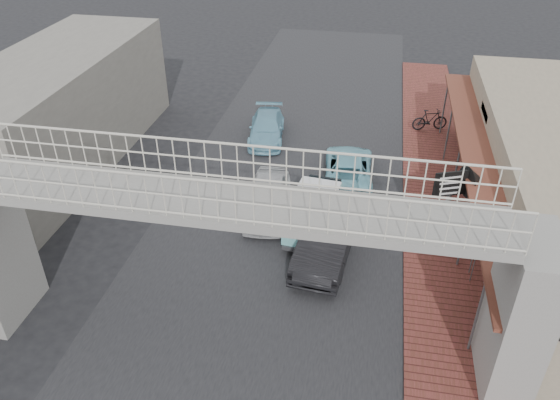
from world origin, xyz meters
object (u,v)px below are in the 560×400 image
at_px(angkot_far, 267,128).
at_px(arrow_sign, 472,182).
at_px(dark_sedan, 327,236).
at_px(motorcycle_near, 432,219).
at_px(angkot_curb, 348,167).
at_px(motorcycle_far, 430,120).
at_px(angkot_van, 314,209).
at_px(street_clock, 489,228).
at_px(white_hatchback, 267,198).

bearing_deg(angkot_far, arrow_sign, -46.98).
relative_size(dark_sedan, motorcycle_near, 2.57).
bearing_deg(angkot_far, motorcycle_near, -47.96).
distance_m(angkot_curb, angkot_far, 5.62).
xyz_separation_m(angkot_curb, motorcycle_far, (3.82, 5.83, 0.04)).
xyz_separation_m(angkot_far, angkot_van, (3.47, -7.76, 0.51)).
bearing_deg(angkot_van, angkot_curb, 83.78).
bearing_deg(street_clock, angkot_curb, 131.67).
bearing_deg(white_hatchback, dark_sedan, -44.80).
bearing_deg(dark_sedan, street_clock, 0.33).
xyz_separation_m(angkot_van, arrow_sign, (5.58, 0.32, 1.65)).
relative_size(dark_sedan, angkot_van, 1.32).
distance_m(dark_sedan, angkot_van, 1.42).
xyz_separation_m(white_hatchback, arrow_sign, (7.62, -0.75, 2.04)).
height_order(dark_sedan, street_clock, street_clock).
xyz_separation_m(dark_sedan, arrow_sign, (4.91, 1.53, 1.95)).
distance_m(angkot_far, arrow_sign, 11.91).
height_order(angkot_curb, motorcycle_far, angkot_curb).
distance_m(white_hatchback, dark_sedan, 3.54).
height_order(dark_sedan, angkot_curb, dark_sedan).
xyz_separation_m(white_hatchback, motorcycle_far, (6.87, 9.11, -0.05)).
height_order(angkot_curb, angkot_van, angkot_van).
relative_size(white_hatchback, angkot_curb, 0.93).
xyz_separation_m(angkot_far, motorcycle_near, (8.00, -6.80, -0.00)).
bearing_deg(street_clock, motorcycle_near, 121.27).
xyz_separation_m(dark_sedan, angkot_van, (-0.68, 1.21, 0.30)).
height_order(dark_sedan, angkot_far, dark_sedan).
bearing_deg(angkot_far, motorcycle_far, 8.72).
height_order(white_hatchback, dark_sedan, dark_sedan).
distance_m(angkot_far, motorcycle_far, 8.65).
relative_size(angkot_far, street_clock, 1.60).
relative_size(white_hatchback, motorcycle_far, 2.23).
relative_size(angkot_van, motorcycle_near, 1.94).
distance_m(motorcycle_far, street_clock, 12.05).
height_order(dark_sedan, angkot_van, angkot_van).
bearing_deg(arrow_sign, white_hatchback, 152.46).
height_order(motorcycle_near, motorcycle_far, motorcycle_far).
bearing_deg(motorcycle_near, arrow_sign, -107.97).
relative_size(white_hatchback, angkot_far, 1.01).
bearing_deg(dark_sedan, arrow_sign, 22.91).
bearing_deg(motorcycle_near, white_hatchback, 101.93).
height_order(motorcycle_near, arrow_sign, arrow_sign).
height_order(angkot_van, motorcycle_far, angkot_van).
xyz_separation_m(dark_sedan, motorcycle_far, (4.16, 11.39, -0.15)).
xyz_separation_m(angkot_curb, arrow_sign, (4.57, -4.03, 2.13)).
bearing_deg(motorcycle_far, angkot_van, 138.04).
bearing_deg(motorcycle_far, angkot_curb, 130.16).
height_order(white_hatchback, arrow_sign, arrow_sign).
bearing_deg(angkot_far, angkot_van, -73.47).
bearing_deg(arrow_sign, motorcycle_far, 72.41).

